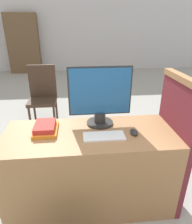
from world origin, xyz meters
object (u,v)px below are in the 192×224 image
keyboard (104,136)px  book_stack (45,128)px  mouse (134,132)px  far_chair (43,93)px  monitor (100,97)px

keyboard → book_stack: size_ratio=1.25×
keyboard → mouse: bearing=6.2°
keyboard → mouse: 0.26m
far_chair → mouse: bearing=-12.0°
far_chair → keyboard: bearing=-19.0°
monitor → far_chair: 1.79m
monitor → far_chair: size_ratio=0.56×
book_stack → keyboard: bearing=-16.9°
mouse → keyboard: bearing=-173.8°
mouse → far_chair: 2.05m
mouse → monitor: bearing=140.6°
book_stack → far_chair: 1.69m
monitor → book_stack: monitor is taller
keyboard → mouse: mouse is taller
keyboard → far_chair: 1.96m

